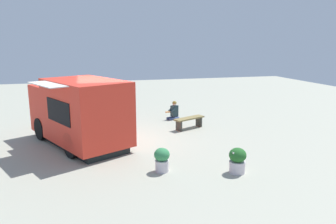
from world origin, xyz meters
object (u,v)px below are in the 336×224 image
object	(u,v)px
planter_flowering_far	(237,160)
person_customer	(174,112)
food_truck	(79,113)
plaza_bench	(189,120)
planter_flowering_near	(162,159)

from	to	relation	value
planter_flowering_far	person_customer	bearing A→B (deg)	89.34
food_truck	plaza_bench	world-z (taller)	food_truck
person_customer	food_truck	bearing A→B (deg)	-147.21
food_truck	plaza_bench	bearing A→B (deg)	12.30
food_truck	planter_flowering_near	distance (m)	4.16
plaza_bench	planter_flowering_near	bearing A→B (deg)	-118.05
planter_flowering_far	planter_flowering_near	bearing A→B (deg)	162.50
planter_flowering_near	food_truck	bearing A→B (deg)	124.60
person_customer	planter_flowering_far	distance (m)	6.92
food_truck	planter_flowering_near	world-z (taller)	food_truck
person_customer	plaza_bench	xyz separation A→B (m)	(0.16, -1.88, 0.01)
person_customer	plaza_bench	size ratio (longest dim) A/B	0.60
plaza_bench	person_customer	bearing A→B (deg)	94.86
food_truck	planter_flowering_near	bearing A→B (deg)	-55.40
planter_flowering_near	planter_flowering_far	bearing A→B (deg)	-17.50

